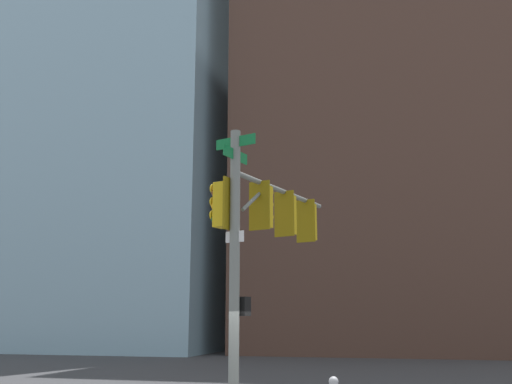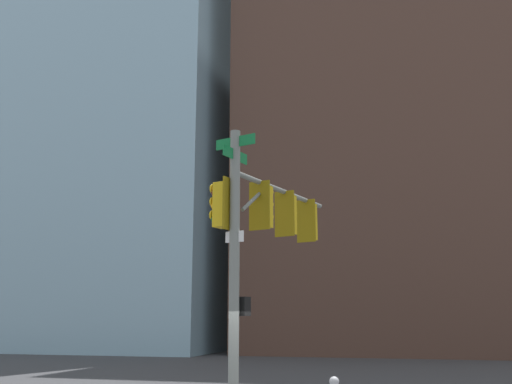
# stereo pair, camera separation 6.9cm
# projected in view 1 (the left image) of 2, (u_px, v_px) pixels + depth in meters

# --- Properties ---
(signal_pole_assembly) EXTENTS (1.90, 4.79, 6.45)m
(signal_pole_assembly) POSITION_uv_depth(u_px,v_px,m) (262.00, 229.00, 13.40)
(signal_pole_assembly) COLOR slate
(signal_pole_assembly) RESTS_ON ground_plane
(building_brick_midblock) EXTENTS (23.74, 18.28, 39.98)m
(building_brick_midblock) POSITION_uv_depth(u_px,v_px,m) (398.00, 100.00, 46.98)
(building_brick_midblock) COLOR #4C3328
(building_brick_midblock) RESTS_ON ground_plane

